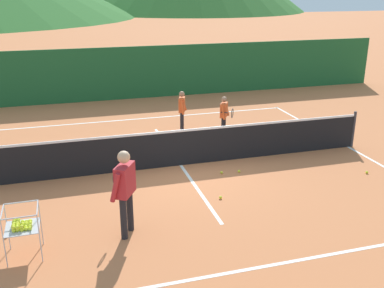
# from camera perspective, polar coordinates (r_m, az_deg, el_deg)

# --- Properties ---
(ground_plane) EXTENTS (120.00, 120.00, 0.00)m
(ground_plane) POSITION_cam_1_polar(r_m,az_deg,el_deg) (11.66, -1.44, -2.73)
(ground_plane) COLOR #C67042
(line_baseline_near) EXTENTS (10.06, 0.08, 0.01)m
(line_baseline_near) POSITION_cam_1_polar(r_m,az_deg,el_deg) (7.76, 7.81, -15.47)
(line_baseline_near) COLOR white
(line_baseline_near) RESTS_ON ground
(line_baseline_far) EXTENTS (10.06, 0.08, 0.01)m
(line_baseline_far) POSITION_cam_1_polar(r_m,az_deg,el_deg) (15.84, -5.66, 3.31)
(line_baseline_far) COLOR white
(line_baseline_far) RESTS_ON ground
(line_sideline_east) EXTENTS (0.08, 9.21, 0.01)m
(line_sideline_east) POSITION_cam_1_polar(r_m,az_deg,el_deg) (13.74, 19.27, -0.32)
(line_sideline_east) COLOR white
(line_sideline_east) RESTS_ON ground
(line_service_center) EXTENTS (0.08, 6.37, 0.01)m
(line_service_center) POSITION_cam_1_polar(r_m,az_deg,el_deg) (11.66, -1.44, -2.71)
(line_service_center) COLOR white
(line_service_center) RESTS_ON ground
(tennis_net) EXTENTS (10.37, 0.08, 1.05)m
(tennis_net) POSITION_cam_1_polar(r_m,az_deg,el_deg) (11.48, -1.47, -0.42)
(tennis_net) COLOR #333338
(tennis_net) RESTS_ON ground
(instructor) EXTENTS (0.55, 0.83, 1.68)m
(instructor) POSITION_cam_1_polar(r_m,az_deg,el_deg) (8.24, -8.57, -5.24)
(instructor) COLOR black
(instructor) RESTS_ON ground
(student_0) EXTENTS (0.37, 0.53, 1.30)m
(student_0) POSITION_cam_1_polar(r_m,az_deg,el_deg) (14.15, -1.29, 4.69)
(student_0) COLOR black
(student_0) RESTS_ON ground
(student_1) EXTENTS (0.42, 0.70, 1.26)m
(student_1) POSITION_cam_1_polar(r_m,az_deg,el_deg) (13.69, 4.14, 4.02)
(student_1) COLOR black
(student_1) RESTS_ON ground
(ball_cart) EXTENTS (0.58, 0.58, 0.90)m
(ball_cart) POSITION_cam_1_polar(r_m,az_deg,el_deg) (8.23, -21.00, -9.70)
(ball_cart) COLOR #B7B7BC
(ball_cart) RESTS_ON ground
(tennis_ball_0) EXTENTS (0.07, 0.07, 0.07)m
(tennis_ball_0) POSITION_cam_1_polar(r_m,az_deg,el_deg) (11.16, 3.79, -3.65)
(tennis_ball_0) COLOR yellow
(tennis_ball_0) RESTS_ON ground
(tennis_ball_1) EXTENTS (0.07, 0.07, 0.07)m
(tennis_ball_1) POSITION_cam_1_polar(r_m,az_deg,el_deg) (9.16, -22.72, -10.82)
(tennis_ball_1) COLOR yellow
(tennis_ball_1) RESTS_ON ground
(tennis_ball_3) EXTENTS (0.07, 0.07, 0.07)m
(tennis_ball_3) POSITION_cam_1_polar(r_m,az_deg,el_deg) (11.97, 21.43, -3.38)
(tennis_ball_3) COLOR yellow
(tennis_ball_3) RESTS_ON ground
(tennis_ball_5) EXTENTS (0.07, 0.07, 0.07)m
(tennis_ball_5) POSITION_cam_1_polar(r_m,az_deg,el_deg) (11.27, 6.03, -3.47)
(tennis_ball_5) COLOR yellow
(tennis_ball_5) RESTS_ON ground
(tennis_ball_6) EXTENTS (0.07, 0.07, 0.07)m
(tennis_ball_6) POSITION_cam_1_polar(r_m,az_deg,el_deg) (9.90, 3.67, -6.82)
(tennis_ball_6) COLOR yellow
(tennis_ball_6) RESTS_ON ground
(windscreen_fence) EXTENTS (22.12, 0.08, 2.12)m
(windscreen_fence) POSITION_cam_1_polar(r_m,az_deg,el_deg) (18.50, -7.56, 8.99)
(windscreen_fence) COLOR #1E5B2D
(windscreen_fence) RESTS_ON ground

